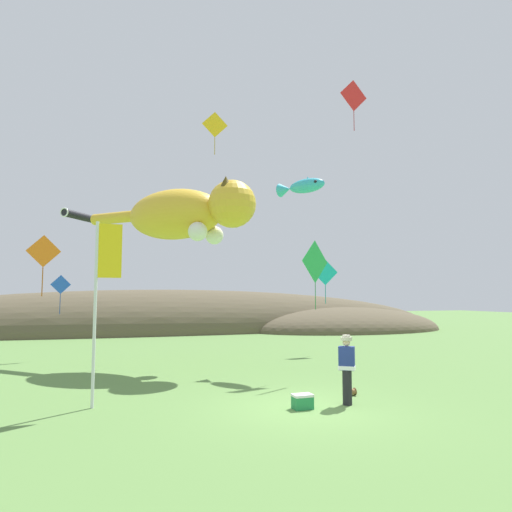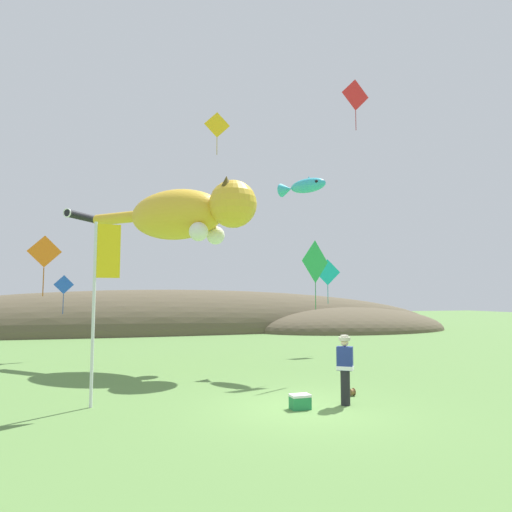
{
  "view_description": "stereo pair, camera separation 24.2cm",
  "coord_description": "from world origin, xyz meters",
  "views": [
    {
      "loc": [
        -4.88,
        -10.64,
        2.79
      ],
      "look_at": [
        0.0,
        4.0,
        4.14
      ],
      "focal_mm": 32.0,
      "sensor_mm": 36.0,
      "label": 1
    },
    {
      "loc": [
        -4.65,
        -10.71,
        2.79
      ],
      "look_at": [
        0.0,
        4.0,
        4.14
      ],
      "focal_mm": 32.0,
      "sensor_mm": 36.0,
      "label": 2
    }
  ],
  "objects": [
    {
      "name": "ground_plane",
      "position": [
        0.0,
        0.0,
        0.0
      ],
      "size": [
        120.0,
        120.0,
        0.0
      ],
      "primitive_type": "plane",
      "color": "#5B8442"
    },
    {
      "name": "distant_hill_ridge",
      "position": [
        2.17,
        25.64,
        0.0
      ],
      "size": [
        48.84,
        13.48,
        6.55
      ],
      "color": "brown",
      "rests_on": "ground"
    },
    {
      "name": "festival_attendant",
      "position": [
        1.13,
        -0.03,
        0.95
      ],
      "size": [
        0.49,
        0.46,
        1.77
      ],
      "color": "black",
      "rests_on": "ground"
    },
    {
      "name": "kite_spool",
      "position": [
        1.83,
        0.89,
        0.11
      ],
      "size": [
        0.14,
        0.21,
        0.21
      ],
      "color": "olive",
      "rests_on": "ground"
    },
    {
      "name": "picnic_cooler",
      "position": [
        -0.14,
        -0.05,
        0.18
      ],
      "size": [
        0.49,
        0.33,
        0.36
      ],
      "color": "#268C4C",
      "rests_on": "ground"
    },
    {
      "name": "festival_banner_pole",
      "position": [
        -4.94,
        1.68,
        3.08
      ],
      "size": [
        0.66,
        0.08,
        4.7
      ],
      "color": "silver",
      "rests_on": "ground"
    },
    {
      "name": "kite_giant_cat",
      "position": [
        -1.77,
        7.57,
        6.11
      ],
      "size": [
        6.2,
        6.04,
        2.44
      ],
      "color": "gold"
    },
    {
      "name": "kite_fish_windsock",
      "position": [
        2.68,
        6.1,
        7.23
      ],
      "size": [
        1.66,
        2.12,
        0.66
      ],
      "color": "#33B2CC"
    },
    {
      "name": "kite_tube_streamer",
      "position": [
        -6.06,
        11.89,
        6.49
      ],
      "size": [
        1.58,
        1.98,
        0.44
      ],
      "color": "black"
    },
    {
      "name": "kite_diamond_teal",
      "position": [
        5.49,
        9.64,
        3.93
      ],
      "size": [
        1.28,
        0.2,
        2.19
      ],
      "color": "#19BFBF"
    },
    {
      "name": "kite_diamond_green",
      "position": [
        1.97,
        3.51,
        3.94
      ],
      "size": [
        1.29,
        0.72,
        2.37
      ],
      "color": "green"
    },
    {
      "name": "kite_diamond_red",
      "position": [
        5.48,
        6.64,
        11.7
      ],
      "size": [
        1.43,
        0.18,
        2.34
      ],
      "color": "red"
    },
    {
      "name": "kite_diamond_blue",
      "position": [
        -6.74,
        11.72,
        3.26
      ],
      "size": [
        0.86,
        0.13,
        1.77
      ],
      "color": "blue"
    },
    {
      "name": "kite_diamond_orange",
      "position": [
        -6.7,
        4.89,
        4.16
      ],
      "size": [
        1.01,
        0.1,
        1.91
      ],
      "color": "orange"
    },
    {
      "name": "kite_diamond_gold",
      "position": [
        0.22,
        11.25,
        11.4
      ],
      "size": [
        1.32,
        0.09,
        2.22
      ],
      "color": "yellow"
    }
  ]
}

